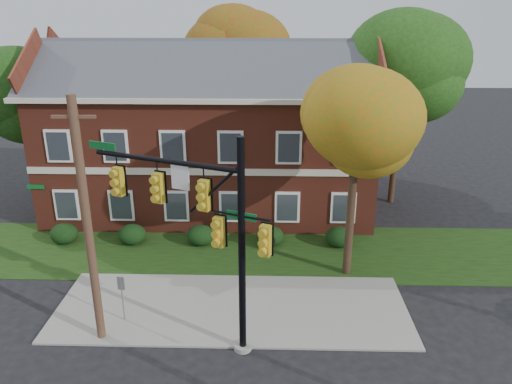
{
  "coord_description": "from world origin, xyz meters",
  "views": [
    {
      "loc": [
        1.45,
        -16.09,
        11.4
      ],
      "look_at": [
        0.91,
        3.0,
        4.28
      ],
      "focal_mm": 35.0,
      "sensor_mm": 36.0,
      "label": 1
    }
  ],
  "objects_px": {
    "tree_far_rear": "(240,46)",
    "tree_left_rear": "(29,98)",
    "hedge_far_left": "(64,234)",
    "hedge_center": "(201,235)",
    "apartment_building": "(210,125)",
    "hedge_right": "(270,236)",
    "tree_near_right": "(363,130)",
    "sign_post": "(122,292)",
    "tree_right_rear": "(410,69)",
    "traffic_signal": "(204,219)",
    "hedge_far_right": "(339,237)",
    "hedge_left": "(132,234)",
    "utility_pole": "(88,226)"
  },
  "relations": [
    {
      "from": "hedge_far_right",
      "to": "tree_left_rear",
      "type": "bearing_deg",
      "value": 166.11
    },
    {
      "from": "hedge_far_right",
      "to": "hedge_far_left",
      "type": "bearing_deg",
      "value": 180.0
    },
    {
      "from": "tree_near_right",
      "to": "sign_post",
      "type": "distance_m",
      "value": 11.38
    },
    {
      "from": "tree_left_rear",
      "to": "tree_far_rear",
      "type": "bearing_deg",
      "value": 38.97
    },
    {
      "from": "hedge_far_right",
      "to": "apartment_building",
      "type": "bearing_deg",
      "value": 143.11
    },
    {
      "from": "hedge_right",
      "to": "hedge_far_left",
      "type": "bearing_deg",
      "value": 180.0
    },
    {
      "from": "apartment_building",
      "to": "traffic_signal",
      "type": "xyz_separation_m",
      "value": [
        1.28,
        -12.94,
        -0.19
      ]
    },
    {
      "from": "tree_left_rear",
      "to": "tree_far_rear",
      "type": "xyz_separation_m",
      "value": [
        11.07,
        8.96,
        2.16
      ]
    },
    {
      "from": "hedge_far_left",
      "to": "tree_near_right",
      "type": "height_order",
      "value": "tree_near_right"
    },
    {
      "from": "tree_left_rear",
      "to": "tree_right_rear",
      "type": "height_order",
      "value": "tree_right_rear"
    },
    {
      "from": "hedge_left",
      "to": "utility_pole",
      "type": "relative_size",
      "value": 0.16
    },
    {
      "from": "hedge_left",
      "to": "hedge_right",
      "type": "xyz_separation_m",
      "value": [
        7.0,
        0.0,
        0.0
      ]
    },
    {
      "from": "traffic_signal",
      "to": "sign_post",
      "type": "height_order",
      "value": "traffic_signal"
    },
    {
      "from": "tree_left_rear",
      "to": "tree_near_right",
      "type": "bearing_deg",
      "value": -22.36
    },
    {
      "from": "hedge_center",
      "to": "tree_near_right",
      "type": "xyz_separation_m",
      "value": [
        7.22,
        -2.83,
        6.14
      ]
    },
    {
      "from": "hedge_far_left",
      "to": "traffic_signal",
      "type": "distance_m",
      "value": 12.08
    },
    {
      "from": "tree_far_rear",
      "to": "hedge_center",
      "type": "bearing_deg",
      "value": -95.85
    },
    {
      "from": "tree_near_right",
      "to": "apartment_building",
      "type": "bearing_deg",
      "value": 131.77
    },
    {
      "from": "tree_far_rear",
      "to": "utility_pole",
      "type": "xyz_separation_m",
      "value": [
        -3.97,
        -20.79,
        -4.34
      ]
    },
    {
      "from": "hedge_far_left",
      "to": "traffic_signal",
      "type": "relative_size",
      "value": 0.18
    },
    {
      "from": "tree_right_rear",
      "to": "utility_pole",
      "type": "bearing_deg",
      "value": -135.27
    },
    {
      "from": "tree_right_rear",
      "to": "hedge_left",
      "type": "bearing_deg",
      "value": -157.58
    },
    {
      "from": "hedge_right",
      "to": "tree_far_rear",
      "type": "height_order",
      "value": "tree_far_rear"
    },
    {
      "from": "tree_left_rear",
      "to": "hedge_right",
      "type": "bearing_deg",
      "value": -17.37
    },
    {
      "from": "hedge_right",
      "to": "sign_post",
      "type": "relative_size",
      "value": 0.72
    },
    {
      "from": "hedge_center",
      "to": "hedge_far_right",
      "type": "distance_m",
      "value": 7.0
    },
    {
      "from": "hedge_left",
      "to": "sign_post",
      "type": "relative_size",
      "value": 0.72
    },
    {
      "from": "tree_right_rear",
      "to": "tree_left_rear",
      "type": "bearing_deg",
      "value": -174.64
    },
    {
      "from": "tree_right_rear",
      "to": "utility_pole",
      "type": "relative_size",
      "value": 1.19
    },
    {
      "from": "traffic_signal",
      "to": "hedge_far_right",
      "type": "bearing_deg",
      "value": 75.19
    },
    {
      "from": "hedge_right",
      "to": "hedge_far_right",
      "type": "distance_m",
      "value": 3.5
    },
    {
      "from": "apartment_building",
      "to": "hedge_right",
      "type": "relative_size",
      "value": 13.43
    },
    {
      "from": "hedge_center",
      "to": "tree_far_rear",
      "type": "xyz_separation_m",
      "value": [
        1.34,
        13.09,
        8.32
      ]
    },
    {
      "from": "hedge_far_right",
      "to": "tree_near_right",
      "type": "distance_m",
      "value": 6.77
    },
    {
      "from": "sign_post",
      "to": "hedge_right",
      "type": "bearing_deg",
      "value": 60.07
    },
    {
      "from": "hedge_far_left",
      "to": "traffic_signal",
      "type": "bearing_deg",
      "value": -42.84
    },
    {
      "from": "tree_left_rear",
      "to": "sign_post",
      "type": "height_order",
      "value": "tree_left_rear"
    },
    {
      "from": "tree_far_rear",
      "to": "tree_left_rear",
      "type": "bearing_deg",
      "value": -141.03
    },
    {
      "from": "tree_left_rear",
      "to": "tree_right_rear",
      "type": "relative_size",
      "value": 0.84
    },
    {
      "from": "apartment_building",
      "to": "hedge_right",
      "type": "xyz_separation_m",
      "value": [
        3.5,
        -5.25,
        -4.46
      ]
    },
    {
      "from": "hedge_right",
      "to": "hedge_far_right",
      "type": "relative_size",
      "value": 1.0
    },
    {
      "from": "hedge_right",
      "to": "hedge_far_right",
      "type": "height_order",
      "value": "same"
    },
    {
      "from": "hedge_far_right",
      "to": "tree_left_rear",
      "type": "xyz_separation_m",
      "value": [
        -16.73,
        4.14,
        6.16
      ]
    },
    {
      "from": "tree_left_rear",
      "to": "traffic_signal",
      "type": "bearing_deg",
      "value": -47.02
    },
    {
      "from": "apartment_building",
      "to": "tree_right_rear",
      "type": "height_order",
      "value": "tree_right_rear"
    },
    {
      "from": "hedge_right",
      "to": "tree_left_rear",
      "type": "distance_m",
      "value": 15.17
    },
    {
      "from": "apartment_building",
      "to": "sign_post",
      "type": "bearing_deg",
      "value": -99.82
    },
    {
      "from": "apartment_building",
      "to": "tree_far_rear",
      "type": "xyz_separation_m",
      "value": [
        1.34,
        7.84,
        3.86
      ]
    },
    {
      "from": "hedge_far_left",
      "to": "hedge_center",
      "type": "relative_size",
      "value": 1.0
    },
    {
      "from": "hedge_far_left",
      "to": "sign_post",
      "type": "xyz_separation_m",
      "value": [
        4.93,
        -6.67,
        0.8
      ]
    }
  ]
}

